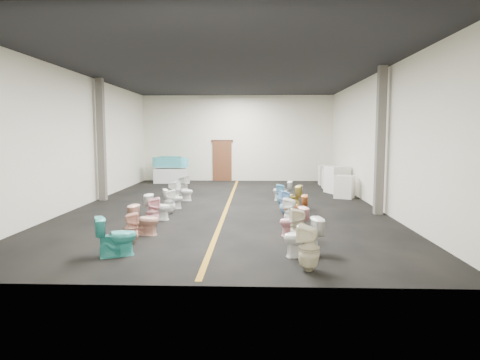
% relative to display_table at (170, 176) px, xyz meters
% --- Properties ---
extents(floor, '(16.00, 16.00, 0.00)m').
position_rel_display_table_xyz_m(floor, '(3.37, -6.85, -0.36)').
color(floor, black).
rests_on(floor, ground).
extents(ceiling, '(16.00, 16.00, 0.00)m').
position_rel_display_table_xyz_m(ceiling, '(3.37, -6.85, 4.14)').
color(ceiling, black).
rests_on(ceiling, ground).
extents(wall_back, '(10.00, 0.00, 10.00)m').
position_rel_display_table_xyz_m(wall_back, '(3.37, 1.15, 1.89)').
color(wall_back, beige).
rests_on(wall_back, ground).
extents(wall_front, '(10.00, 0.00, 10.00)m').
position_rel_display_table_xyz_m(wall_front, '(3.37, -14.85, 1.89)').
color(wall_front, beige).
rests_on(wall_front, ground).
extents(wall_left, '(0.00, 16.00, 16.00)m').
position_rel_display_table_xyz_m(wall_left, '(-1.63, -6.85, 1.89)').
color(wall_left, beige).
rests_on(wall_left, ground).
extents(wall_right, '(0.00, 16.00, 16.00)m').
position_rel_display_table_xyz_m(wall_right, '(8.37, -6.85, 1.89)').
color(wall_right, beige).
rests_on(wall_right, ground).
extents(aisle_stripe, '(0.12, 15.60, 0.01)m').
position_rel_display_table_xyz_m(aisle_stripe, '(3.37, -6.85, -0.36)').
color(aisle_stripe, '#926515').
rests_on(aisle_stripe, floor).
extents(back_door, '(1.00, 0.10, 2.10)m').
position_rel_display_table_xyz_m(back_door, '(2.57, 1.09, 0.69)').
color(back_door, '#562D19').
rests_on(back_door, floor).
extents(door_frame, '(1.15, 0.08, 0.10)m').
position_rel_display_table_xyz_m(door_frame, '(2.57, 1.10, 1.76)').
color(door_frame, '#331C11').
rests_on(door_frame, back_door).
extents(column_left, '(0.25, 0.25, 4.50)m').
position_rel_display_table_xyz_m(column_left, '(-1.38, -5.85, 1.89)').
color(column_left, '#59544C').
rests_on(column_left, floor).
extents(column_right, '(0.25, 0.25, 4.50)m').
position_rel_display_table_xyz_m(column_right, '(8.12, -8.35, 1.89)').
color(column_right, '#59544C').
rests_on(column_right, floor).
extents(display_table, '(1.69, 0.95, 0.72)m').
position_rel_display_table_xyz_m(display_table, '(0.00, 0.00, 0.00)').
color(display_table, silver).
rests_on(display_table, floor).
extents(bathtub, '(1.85, 0.81, 0.55)m').
position_rel_display_table_xyz_m(bathtub, '(0.00, 0.00, 0.71)').
color(bathtub, '#42ACBE').
rests_on(bathtub, display_table).
extents(appliance_crate_a, '(0.89, 0.89, 0.87)m').
position_rel_display_table_xyz_m(appliance_crate_a, '(7.77, -5.01, 0.08)').
color(appliance_crate_a, silver).
rests_on(appliance_crate_a, floor).
extents(appliance_crate_b, '(1.06, 1.06, 1.13)m').
position_rel_display_table_xyz_m(appliance_crate_b, '(7.77, -3.52, 0.20)').
color(appliance_crate_b, silver).
rests_on(appliance_crate_b, floor).
extents(appliance_crate_c, '(0.80, 0.80, 0.86)m').
position_rel_display_table_xyz_m(appliance_crate_c, '(7.77, -2.06, 0.07)').
color(appliance_crate_c, silver).
rests_on(appliance_crate_c, floor).
extents(appliance_crate_d, '(0.67, 0.67, 0.95)m').
position_rel_display_table_xyz_m(appliance_crate_d, '(7.77, -0.65, 0.11)').
color(appliance_crate_d, silver).
rests_on(appliance_crate_d, floor).
extents(toilet_left_0, '(0.92, 0.75, 0.82)m').
position_rel_display_table_xyz_m(toilet_left_0, '(1.52, -13.19, 0.05)').
color(toilet_left_0, teal).
rests_on(toilet_left_0, floor).
extents(toilet_left_1, '(0.42, 0.42, 0.72)m').
position_rel_display_table_xyz_m(toilet_left_1, '(1.54, -12.24, -0.00)').
color(toilet_left_1, '#E6A18B').
rests_on(toilet_left_1, floor).
extents(toilet_left_2, '(0.78, 0.52, 0.74)m').
position_rel_display_table_xyz_m(toilet_left_2, '(1.61, -11.34, 0.01)').
color(toilet_left_2, '#D69D88').
rests_on(toilet_left_2, floor).
extents(toilet_left_3, '(0.47, 0.46, 0.79)m').
position_rel_display_table_xyz_m(toilet_left_3, '(1.59, -10.42, 0.03)').
color(toilet_left_3, pink).
rests_on(toilet_left_3, floor).
extents(toilet_left_4, '(0.77, 0.49, 0.74)m').
position_rel_display_table_xyz_m(toilet_left_4, '(1.53, -9.48, 0.01)').
color(toilet_left_4, white).
rests_on(toilet_left_4, floor).
extents(toilet_left_5, '(0.41, 0.41, 0.76)m').
position_rel_display_table_xyz_m(toilet_left_5, '(1.67, -8.54, 0.02)').
color(toilet_left_5, white).
rests_on(toilet_left_5, floor).
extents(toilet_left_6, '(0.74, 0.56, 0.67)m').
position_rel_display_table_xyz_m(toilet_left_6, '(1.59, -7.63, -0.03)').
color(toilet_left_6, white).
rests_on(toilet_left_6, floor).
extents(toilet_left_7, '(0.48, 0.47, 0.84)m').
position_rel_display_table_xyz_m(toilet_left_7, '(1.47, -6.85, 0.06)').
color(toilet_left_7, white).
rests_on(toilet_left_7, floor).
extents(toilet_left_8, '(0.70, 0.45, 0.68)m').
position_rel_display_table_xyz_m(toilet_left_8, '(1.67, -5.88, -0.02)').
color(toilet_left_8, white).
rests_on(toilet_left_8, floor).
extents(toilet_left_9, '(0.51, 0.50, 0.84)m').
position_rel_display_table_xyz_m(toilet_left_9, '(1.49, -4.97, 0.06)').
color(toilet_left_9, silver).
rests_on(toilet_left_9, floor).
extents(toilet_right_0, '(0.50, 0.50, 0.84)m').
position_rel_display_table_xyz_m(toilet_right_0, '(5.28, -14.02, 0.06)').
color(toilet_right_0, beige).
rests_on(toilet_right_0, floor).
extents(toilet_right_1, '(0.84, 0.57, 0.79)m').
position_rel_display_table_xyz_m(toilet_right_1, '(5.27, -13.10, 0.03)').
color(toilet_right_1, silver).
rests_on(toilet_right_1, floor).
extents(toilet_right_2, '(0.40, 0.39, 0.81)m').
position_rel_display_table_xyz_m(toilet_right_2, '(5.29, -12.09, 0.04)').
color(toilet_right_2, beige).
rests_on(toilet_right_2, floor).
extents(toilet_right_3, '(0.76, 0.57, 0.69)m').
position_rel_display_table_xyz_m(toilet_right_3, '(5.24, -11.29, -0.01)').
color(toilet_right_3, '#F0A8AF').
rests_on(toilet_right_3, floor).
extents(toilet_right_4, '(0.45, 0.45, 0.77)m').
position_rel_display_table_xyz_m(toilet_right_4, '(5.26, -10.22, 0.02)').
color(toilet_right_4, white).
rests_on(toilet_right_4, floor).
extents(toilet_right_5, '(0.77, 0.50, 0.74)m').
position_rel_display_table_xyz_m(toilet_right_5, '(5.46, -9.39, 0.01)').
color(toilet_right_5, '#CD692E').
rests_on(toilet_right_5, floor).
extents(toilet_right_6, '(0.43, 0.42, 0.75)m').
position_rel_display_table_xyz_m(toilet_right_6, '(5.24, -8.46, 0.01)').
color(toilet_right_6, '#84BFF1').
rests_on(toilet_right_6, floor).
extents(toilet_right_7, '(0.88, 0.65, 0.80)m').
position_rel_display_table_xyz_m(toilet_right_7, '(5.45, -7.59, 0.04)').
color(toilet_right_7, gold).
rests_on(toilet_right_7, floor).
extents(toilet_right_8, '(0.38, 0.37, 0.72)m').
position_rel_display_table_xyz_m(toilet_right_8, '(5.24, -6.56, -0.00)').
color(toilet_right_8, '#65AED2').
rests_on(toilet_right_8, floor).
extents(toilet_right_9, '(0.80, 0.57, 0.74)m').
position_rel_display_table_xyz_m(toilet_right_9, '(5.34, -5.74, 0.01)').
color(toilet_right_9, white).
rests_on(toilet_right_9, floor).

